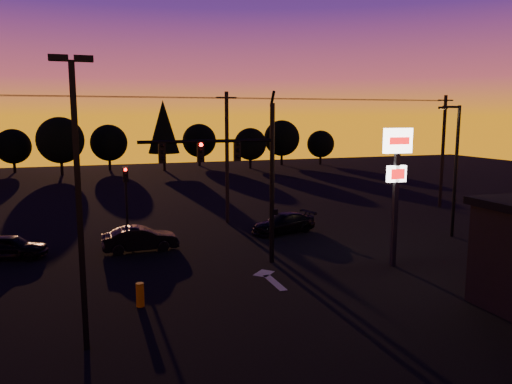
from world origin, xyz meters
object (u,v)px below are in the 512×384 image
(pylon_sign, at_px, (397,167))
(car_mid, at_px, (140,239))
(car_right, at_px, (284,223))
(parking_lot_light, at_px, (78,186))
(traffic_signal_mast, at_px, (241,167))
(bollard, at_px, (140,295))
(car_left, at_px, (10,247))
(streetlight, at_px, (455,165))
(secondary_signal, at_px, (126,192))

(pylon_sign, relative_size, car_mid, 1.66)
(car_right, bearing_deg, pylon_sign, 2.85)
(parking_lot_light, height_order, pylon_sign, parking_lot_light)
(traffic_signal_mast, xyz_separation_m, car_right, (4.63, 5.84, -4.31))
(bollard, bearing_deg, car_left, 122.31)
(pylon_sign, distance_m, car_left, 20.16)
(car_right, bearing_deg, traffic_signal_mast, -52.08)
(streetlight, distance_m, car_mid, 19.09)
(traffic_signal_mast, height_order, car_right, traffic_signal_mast)
(parking_lot_light, xyz_separation_m, bollard, (2.02, 3.10, -4.80))
(secondary_signal, height_order, car_right, secondary_signal)
(traffic_signal_mast, xyz_separation_m, streetlight, (14.01, 1.51, -0.52))
(bollard, bearing_deg, car_right, 44.19)
(parking_lot_light, relative_size, bollard, 9.69)
(traffic_signal_mast, height_order, streetlight, traffic_signal_mast)
(traffic_signal_mast, xyz_separation_m, car_left, (-11.07, 5.11, -4.31))
(parking_lot_light, relative_size, car_mid, 2.23)
(traffic_signal_mast, bearing_deg, streetlight, 6.14)
(pylon_sign, height_order, car_mid, pylon_sign)
(secondary_signal, relative_size, streetlight, 0.54)
(pylon_sign, bearing_deg, bollard, -173.61)
(secondary_signal, distance_m, car_mid, 3.80)
(secondary_signal, distance_m, bollard, 11.64)
(pylon_sign, height_order, streetlight, streetlight)
(traffic_signal_mast, relative_size, parking_lot_light, 0.94)
(streetlight, distance_m, car_right, 11.01)
(parking_lot_light, distance_m, pylon_sign, 15.19)
(pylon_sign, relative_size, car_left, 1.84)
(streetlight, xyz_separation_m, car_left, (-25.08, 3.60, -3.79))
(traffic_signal_mast, relative_size, secondary_signal, 1.97)
(pylon_sign, bearing_deg, secondary_signal, 140.23)
(secondary_signal, xyz_separation_m, car_left, (-6.17, -2.39, -2.23))
(traffic_signal_mast, distance_m, bollard, 8.00)
(traffic_signal_mast, bearing_deg, pylon_sign, -19.36)
(secondary_signal, bearing_deg, car_mid, -82.20)
(bollard, relative_size, car_left, 0.26)
(parking_lot_light, distance_m, streetlight, 23.05)
(streetlight, bearing_deg, bollard, -164.44)
(parking_lot_light, bearing_deg, car_mid, 75.64)
(pylon_sign, relative_size, car_right, 1.58)
(pylon_sign, distance_m, car_right, 9.69)
(car_left, relative_size, car_mid, 0.90)
(secondary_signal, relative_size, parking_lot_light, 0.48)
(car_left, bearing_deg, parking_lot_light, -145.55)
(car_mid, height_order, car_right, car_mid)
(bollard, bearing_deg, secondary_signal, 87.58)
(traffic_signal_mast, height_order, parking_lot_light, parking_lot_light)
(traffic_signal_mast, height_order, car_mid, traffic_signal_mast)
(car_right, bearing_deg, car_left, -101.02)
(secondary_signal, height_order, streetlight, streetlight)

